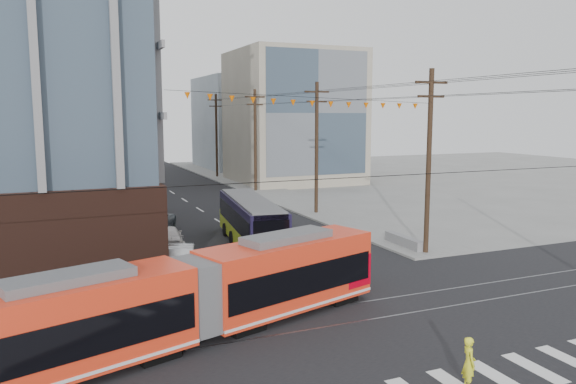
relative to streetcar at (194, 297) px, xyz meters
The scene contains 12 objects.
ground 8.48m from the streetcar, 27.24° to the right, with size 160.00×160.00×0.00m, color slate.
bg_bldg_ne_near 50.41m from the streetcar, 62.11° to the left, with size 14.00×14.00×16.00m, color gray.
bg_bldg_nw_far 69.02m from the streetcar, 95.53° to the left, with size 16.00×18.00×20.00m, color gray.
bg_bldg_ne_far 69.24m from the streetcar, 68.42° to the left, with size 16.00×16.00×14.00m, color #8C99A5.
utility_pole_far 54.70m from the streetcar, 73.06° to the left, with size 0.30×0.30×11.00m, color black.
streetcar is the anchor object (origin of this frame).
city_bus 15.29m from the streetcar, 62.64° to the left, with size 2.37×10.92×3.10m, color black, non-canonical shape.
parked_car_silver 10.40m from the streetcar, 80.32° to the left, with size 1.45×4.17×1.37m, color #B1B2B5.
parked_car_white 14.46m from the streetcar, 83.27° to the left, with size 2.14×5.26×1.53m, color silver.
parked_car_grey 20.61m from the streetcar, 84.16° to the left, with size 2.45×5.31×1.47m, color #4C535A.
pedestrian 9.82m from the streetcar, 45.88° to the right, with size 0.61×0.40×1.66m, color yellow.
jersey_barrier 18.20m from the streetcar, 30.17° to the left, with size 0.83×3.71×0.74m, color slate.
Camera 1 is at (-12.10, -15.99, 8.39)m, focal length 35.00 mm.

